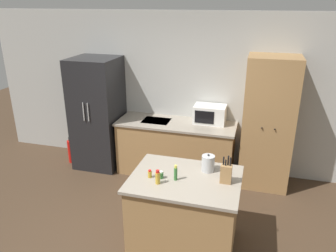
% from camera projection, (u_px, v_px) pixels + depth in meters
% --- Properties ---
extents(wall_back, '(7.20, 0.06, 2.60)m').
position_uv_depth(wall_back, '(191.00, 93.00, 5.42)').
color(wall_back, '#B2B2AD').
rests_on(wall_back, ground_plane).
extents(refrigerator, '(0.75, 0.77, 1.88)m').
position_uv_depth(refrigerator, '(98.00, 113.00, 5.57)').
color(refrigerator, black).
rests_on(refrigerator, ground_plane).
extents(back_counter, '(1.92, 0.71, 0.90)m').
position_uv_depth(back_counter, '(176.00, 148.00, 5.44)').
color(back_counter, '#9E7547').
rests_on(back_counter, ground_plane).
extents(pantry_cabinet, '(0.74, 0.63, 2.02)m').
position_uv_depth(pantry_cabinet, '(268.00, 124.00, 4.91)').
color(pantry_cabinet, '#9E7547').
rests_on(pantry_cabinet, ground_plane).
extents(kitchen_island, '(1.22, 0.92, 0.90)m').
position_uv_depth(kitchen_island, '(184.00, 212.00, 3.79)').
color(kitchen_island, '#9E7547').
rests_on(kitchen_island, ground_plane).
extents(microwave, '(0.50, 0.35, 0.29)m').
position_uv_depth(microwave, '(210.00, 114.00, 5.22)').
color(microwave, white).
rests_on(microwave, back_counter).
extents(knife_block, '(0.12, 0.09, 0.31)m').
position_uv_depth(knife_block, '(226.00, 173.00, 3.50)').
color(knife_block, '#9E7547').
rests_on(knife_block, kitchen_island).
extents(spice_bottle_tall_dark, '(0.04, 0.04, 0.18)m').
position_uv_depth(spice_bottle_tall_dark, '(176.00, 173.00, 3.56)').
color(spice_bottle_tall_dark, '#337033').
rests_on(spice_bottle_tall_dark, kitchen_island).
extents(spice_bottle_short_red, '(0.04, 0.04, 0.09)m').
position_uv_depth(spice_bottle_short_red, '(150.00, 174.00, 3.62)').
color(spice_bottle_short_red, gold).
rests_on(spice_bottle_short_red, kitchen_island).
extents(spice_bottle_amber_oil, '(0.05, 0.05, 0.16)m').
position_uv_depth(spice_bottle_amber_oil, '(158.00, 177.00, 3.49)').
color(spice_bottle_amber_oil, gold).
rests_on(spice_bottle_amber_oil, kitchen_island).
extents(spice_bottle_green_herb, '(0.05, 0.05, 0.08)m').
position_uv_depth(spice_bottle_green_herb, '(161.00, 175.00, 3.61)').
color(spice_bottle_green_herb, '#337033').
rests_on(spice_bottle_green_herb, kitchen_island).
extents(kettle, '(0.15, 0.15, 0.21)m').
position_uv_depth(kettle, '(208.00, 163.00, 3.75)').
color(kettle, '#B2B5B7').
rests_on(kettle, kitchen_island).
extents(fire_extinguisher, '(0.12, 0.12, 0.48)m').
position_uv_depth(fire_extinguisher, '(71.00, 151.00, 5.86)').
color(fire_extinguisher, red).
rests_on(fire_extinguisher, ground_plane).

